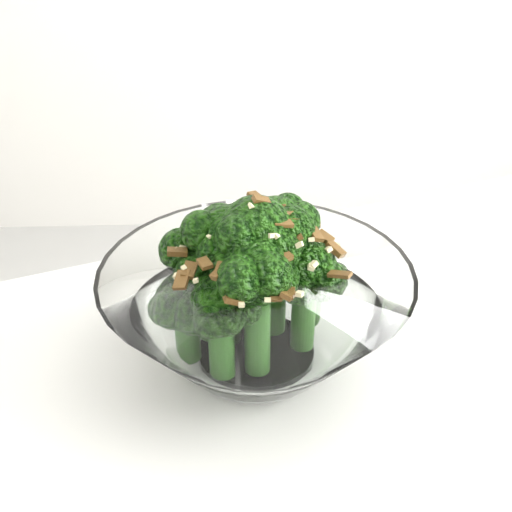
{
  "coord_description": "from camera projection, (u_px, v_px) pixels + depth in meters",
  "views": [
    {
      "loc": [
        -0.2,
        -0.27,
        1.07
      ],
      "look_at": [
        -0.18,
        0.09,
        0.85
      ],
      "focal_mm": 40.0,
      "sensor_mm": 36.0,
      "label": 1
    }
  ],
  "objects": [
    {
      "name": "broccoli_dish",
      "position": [
        255.0,
        302.0,
        0.44
      ],
      "size": [
        0.24,
        0.24,
        0.15
      ],
      "color": "white",
      "rests_on": "table"
    }
  ]
}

